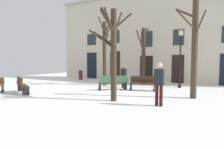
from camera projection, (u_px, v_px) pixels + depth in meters
name	position (u px, v px, depth m)	size (l,w,h in m)	color
ground_plane	(99.00, 93.00, 11.98)	(30.54, 30.54, 0.00)	white
building_facade	(147.00, 35.00, 18.33)	(19.08, 0.60, 8.26)	beige
tree_center	(195.00, 41.00, 10.04)	(2.03, 1.98, 5.62)	#423326
tree_near_facade	(105.00, 50.00, 15.35)	(2.00, 2.33, 5.34)	#382B1E
tree_left_of_center	(113.00, 48.00, 9.48)	(1.85, 2.13, 4.53)	#382B1E
tree_foreground	(143.00, 54.00, 15.76)	(0.59, 2.63, 4.51)	#382B1E
streetlamp	(180.00, 52.00, 13.91)	(0.30, 0.30, 4.01)	black
litter_bin	(81.00, 75.00, 19.87)	(0.40, 0.40, 0.90)	#4C1E19
bench_back_to_back_right	(143.00, 83.00, 12.78)	(1.65, 0.89, 0.91)	#3D2819
bench_near_lamp	(22.00, 85.00, 11.75)	(1.85, 1.24, 0.94)	#3D2819
bench_near_center_tree	(113.00, 83.00, 13.04)	(1.64, 1.67, 0.93)	#2D4C33
person_by_shop_door	(159.00, 82.00, 8.46)	(0.38, 0.24, 1.83)	#350F0F
person_crossing_plaza	(124.00, 75.00, 14.16)	(0.40, 0.26, 1.57)	#350F0F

